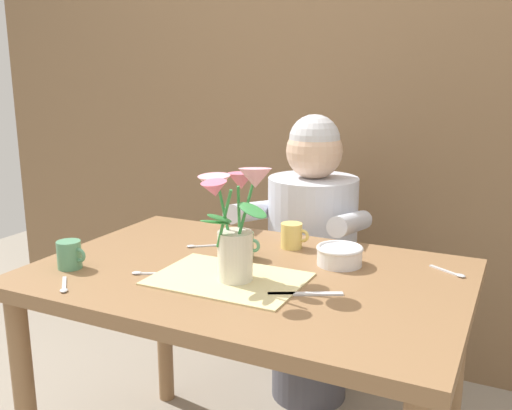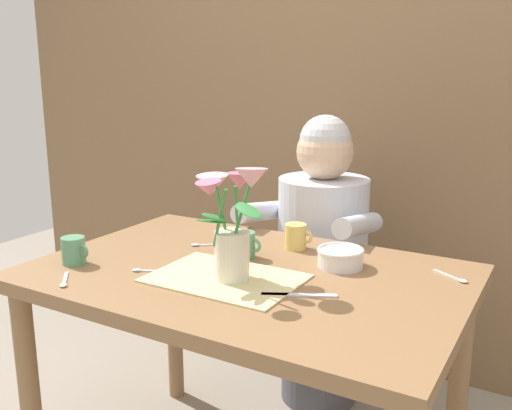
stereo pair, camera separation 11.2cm
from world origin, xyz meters
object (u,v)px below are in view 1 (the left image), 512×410
Objects in this scene: seated_person at (311,263)px; tea_cup at (243,245)px; dinner_knife at (305,294)px; ceramic_mug at (292,236)px; flower_vase at (234,221)px; coffee_cup at (70,255)px; ceramic_bowl at (340,255)px.

tea_cup is at bearing -94.15° from seated_person.
seated_person reaches higher than tea_cup.
ceramic_mug is (-0.18, 0.35, 0.04)m from dinner_knife.
tea_cup is at bearing 110.43° from flower_vase.
dinner_knife is 0.39m from ceramic_mug.
tea_cup is at bearing 36.42° from coffee_cup.
coffee_cup is at bearing -137.51° from ceramic_mug.
seated_person is 0.43m from ceramic_mug.
tea_cup is at bearing 118.44° from dinner_knife.
ceramic_bowl is 1.46× the size of ceramic_mug.
ceramic_bowl is 1.46× the size of tea_cup.
flower_vase is at bearing -87.99° from seated_person.
coffee_cup is 0.50m from tea_cup.
ceramic_mug is at bearing 154.26° from ceramic_bowl.
coffee_cup is 0.67m from ceramic_mug.
coffee_cup is (-0.68, -0.36, 0.01)m from ceramic_bowl.
ceramic_bowl is (0.25, -0.45, 0.21)m from seated_person.
coffee_cup is (-0.43, -0.82, 0.22)m from seated_person.
tea_cup is 1.00× the size of ceramic_mug.
flower_vase is 0.50m from coffee_cup.
coffee_cup is at bearing -165.64° from flower_vase.
coffee_cup and ceramic_mug have the same top height.
ceramic_mug is at bearing 59.11° from tea_cup.
seated_person is 0.56m from ceramic_bowl.
ceramic_mug is at bearing -80.75° from seated_person.
ceramic_bowl is at bearing -25.74° from ceramic_mug.
tea_cup is at bearing -120.89° from ceramic_mug.
tea_cup is (-0.03, -0.52, 0.22)m from seated_person.
seated_person reaches higher than coffee_cup.
ceramic_bowl is 0.21m from ceramic_mug.
coffee_cup reaches higher than dinner_knife.
ceramic_bowl is 0.72× the size of dinner_knife.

